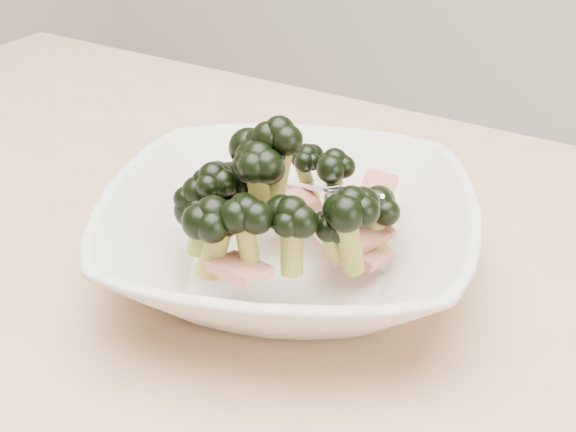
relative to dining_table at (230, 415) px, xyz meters
The scene contains 2 objects.
dining_table is the anchor object (origin of this frame).
broccoli_dish 0.15m from the dining_table, 75.01° to the left, with size 0.35×0.35×0.13m.
Camera 1 is at (0.27, -0.36, 1.08)m, focal length 50.00 mm.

